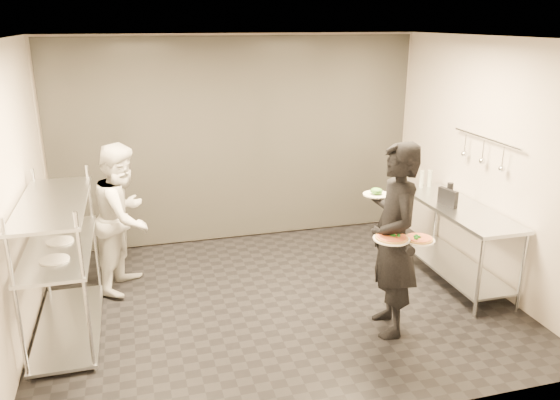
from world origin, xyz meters
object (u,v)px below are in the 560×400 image
object	(u,v)px
pizza_plate_far	(419,239)
bottle_dark	(450,193)
pos_monitor	(448,197)
chef	(124,217)
prep_counter	(456,230)
pass_rack	(61,260)
bottle_clear	(430,178)
bottle_green	(422,179)
salad_plate	(376,192)
waiter	(394,240)
pizza_plate_near	(392,238)

from	to	relation	value
pizza_plate_far	bottle_dark	world-z (taller)	bottle_dark
pos_monitor	chef	bearing A→B (deg)	155.60
prep_counter	pizza_plate_far	world-z (taller)	pizza_plate_far
pass_rack	bottle_clear	bearing A→B (deg)	10.32
pass_rack	bottle_green	size ratio (longest dim) A/B	7.43
salad_plate	bottle_clear	world-z (taller)	salad_plate
pos_monitor	bottle_clear	xyz separation A→B (m)	(0.20, 0.75, 0.01)
salad_plate	pizza_plate_far	bearing A→B (deg)	-67.45
waiter	bottle_green	size ratio (longest dim) A/B	8.90
pizza_plate_near	pizza_plate_far	distance (m)	0.26
pizza_plate_near	pos_monitor	bearing A→B (deg)	40.17
pizza_plate_far	pos_monitor	distance (m)	1.45
pass_rack	prep_counter	distance (m)	4.33
salad_plate	pos_monitor	xyz separation A→B (m)	(1.18, 0.57, -0.33)
pass_rack	pizza_plate_far	distance (m)	3.41
pass_rack	chef	bearing A→B (deg)	54.83
prep_counter	pizza_plate_near	size ratio (longest dim) A/B	5.29
pos_monitor	salad_plate	bearing A→B (deg)	-166.18
pass_rack	bottle_dark	bearing A→B (deg)	1.72
pizza_plate_near	bottle_clear	world-z (taller)	bottle_clear
bottle_dark	pass_rack	bearing A→B (deg)	-178.28
prep_counter	chef	xyz separation A→B (m)	(-3.73, 0.85, 0.22)
prep_counter	pass_rack	bearing A→B (deg)	-179.97
waiter	bottle_clear	xyz separation A→B (m)	(1.31, 1.62, 0.07)
pass_rack	pizza_plate_far	xyz separation A→B (m)	(3.24, -1.02, 0.27)
pass_rack	waiter	world-z (taller)	waiter
waiter	chef	bearing A→B (deg)	-114.26
pizza_plate_near	bottle_green	xyz separation A→B (m)	(1.31, 1.78, -0.03)
pizza_plate_far	salad_plate	bearing A→B (deg)	112.55
chef	pizza_plate_near	world-z (taller)	chef
prep_counter	pizza_plate_near	bearing A→B (deg)	-143.91
bottle_green	chef	bearing A→B (deg)	179.24
pass_rack	prep_counter	bearing A→B (deg)	0.03
waiter	pizza_plate_far	distance (m)	0.26
pizza_plate_far	bottle_green	distance (m)	2.11
pass_rack	pizza_plate_near	xyz separation A→B (m)	(2.99, -0.98, 0.29)
chef	salad_plate	world-z (taller)	chef
pass_rack	bottle_dark	xyz separation A→B (m)	(4.28, 0.13, 0.27)
bottle_clear	bottle_dark	xyz separation A→B (m)	(-0.13, -0.67, 0.02)
pass_rack	pizza_plate_near	bearing A→B (deg)	-18.13
salad_plate	bottle_dark	size ratio (longest dim) A/B	1.06
chef	pizza_plate_far	xyz separation A→B (m)	(2.64, -1.87, 0.19)
pizza_plate_near	bottle_dark	size ratio (longest dim) A/B	1.38
chef	pass_rack	bearing A→B (deg)	168.10
prep_counter	pos_monitor	xyz separation A→B (m)	(-0.12, 0.05, 0.39)
pizza_plate_near	bottle_clear	distance (m)	2.28
pizza_plate_near	pos_monitor	distance (m)	1.60
prep_counter	pizza_plate_far	xyz separation A→B (m)	(-1.09, -1.02, 0.41)
pass_rack	waiter	distance (m)	3.21
prep_counter	salad_plate	bearing A→B (deg)	-158.33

